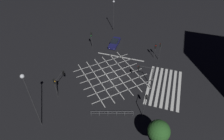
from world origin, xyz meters
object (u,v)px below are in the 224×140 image
traffic_light_median_south (145,71)px  street_lamp_west (29,92)px  traffic_light_ne_main (91,37)px  street_tree_near (159,131)px  traffic_light_se_cross (160,48)px  traffic_light_nw_main (60,78)px  traffic_light_se_main (155,48)px  waiting_car (115,43)px  street_lamp_east (114,11)px  traffic_light_nw_cross (55,84)px  traffic_light_sw_main (145,101)px

traffic_light_median_south → street_lamp_west: bearing=44.9°
traffic_light_ne_main → street_tree_near: (-20.28, -17.27, 1.34)m
traffic_light_se_cross → traffic_light_median_south: traffic_light_median_south is taller
traffic_light_nw_main → street_lamp_west: size_ratio=0.32×
traffic_light_ne_main → street_lamp_west: size_ratio=0.38×
traffic_light_nw_main → street_lamp_west: (-7.92, -0.58, 4.77)m
traffic_light_se_main → waiting_car: (2.32, 9.55, -1.93)m
traffic_light_se_cross → street_lamp_west: bearing=55.3°
street_lamp_east → street_lamp_west: bearing=175.7°
street_tree_near → traffic_light_nw_cross: bearing=75.8°
traffic_light_se_cross → traffic_light_sw_main: traffic_light_se_cross is taller
traffic_light_nw_main → traffic_light_sw_main: bearing=-92.8°
traffic_light_se_main → street_tree_near: size_ratio=0.63×
street_lamp_west → traffic_light_median_south: bearing=-45.1°
traffic_light_nw_main → street_lamp_west: 9.27m
traffic_light_sw_main → traffic_light_nw_main: size_ratio=0.98×
traffic_light_sw_main → waiting_car: (16.89, 10.06, -1.81)m
traffic_light_se_cross → traffic_light_nw_cross: 21.95m
street_lamp_west → traffic_light_sw_main: bearing=-63.6°
traffic_light_median_south → street_tree_near: street_tree_near is taller
traffic_light_nw_cross → waiting_car: traffic_light_nw_cross is taller
street_lamp_west → traffic_light_nw_cross: bearing=3.4°
traffic_light_se_main → street_lamp_east: size_ratio=0.44×
traffic_light_se_cross → street_lamp_west: street_lamp_west is taller
traffic_light_se_main → traffic_light_nw_main: (-13.83, 14.57, -0.02)m
traffic_light_se_main → traffic_light_median_south: 8.66m
street_lamp_east → traffic_light_sw_main: bearing=-152.2°
traffic_light_se_cross → street_lamp_west: 26.56m
street_lamp_east → waiting_car: size_ratio=1.74×
traffic_light_nw_main → street_tree_near: 18.85m
traffic_light_median_south → street_tree_near: size_ratio=0.78×
street_lamp_west → street_tree_near: bearing=-85.3°
street_lamp_west → street_tree_near: street_lamp_west is taller
traffic_light_ne_main → street_lamp_east: 9.48m
traffic_light_median_south → traffic_light_ne_main: bearing=-32.2°
waiting_car → traffic_light_se_main: bearing=76.3°
traffic_light_nw_cross → street_lamp_east: bearing=83.9°
waiting_car → traffic_light_ne_main: bearing=-62.8°
traffic_light_nw_main → street_lamp_east: size_ratio=0.42×
traffic_light_ne_main → waiting_car: 5.72m
traffic_light_median_south → street_tree_near: bearing=107.9°
traffic_light_sw_main → street_lamp_east: size_ratio=0.42×
traffic_light_se_cross → waiting_car: 11.04m
traffic_light_nw_main → traffic_light_median_south: bearing=-69.2°
traffic_light_sw_main → traffic_light_nw_main: traffic_light_nw_main is taller
traffic_light_ne_main → waiting_car: (2.41, -4.69, -2.21)m
traffic_light_se_cross → street_lamp_west: (-21.55, 14.92, 4.31)m
traffic_light_nw_cross → waiting_car: (18.31, -4.78, -2.48)m
traffic_light_sw_main → street_lamp_west: 16.90m
traffic_light_se_cross → traffic_light_ne_main: traffic_light_se_cross is taller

